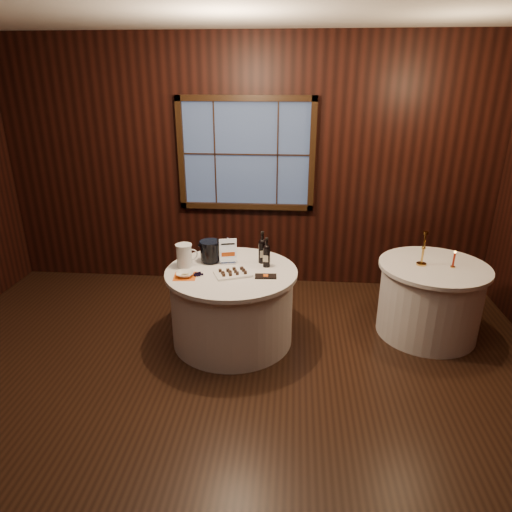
# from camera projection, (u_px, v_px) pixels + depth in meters

# --- Properties ---
(ground) EXTENTS (6.00, 6.00, 0.00)m
(ground) POSITION_uv_depth(u_px,v_px,m) (217.00, 404.00, 3.76)
(ground) COLOR black
(ground) RESTS_ON ground
(back_wall) EXTENTS (6.00, 0.10, 3.00)m
(back_wall) POSITION_uv_depth(u_px,v_px,m) (246.00, 163.00, 5.50)
(back_wall) COLOR black
(back_wall) RESTS_ON ground
(main_table) EXTENTS (1.28, 1.28, 0.77)m
(main_table) POSITION_uv_depth(u_px,v_px,m) (232.00, 306.00, 4.55)
(main_table) COLOR white
(main_table) RESTS_ON ground
(side_table) EXTENTS (1.08, 1.08, 0.77)m
(side_table) POSITION_uv_depth(u_px,v_px,m) (429.00, 299.00, 4.67)
(side_table) COLOR white
(side_table) RESTS_ON ground
(sign_stand) EXTENTS (0.17, 0.11, 0.28)m
(sign_stand) POSITION_uv_depth(u_px,v_px,m) (228.00, 255.00, 4.53)
(sign_stand) COLOR silver
(sign_stand) RESTS_ON main_table
(port_bottle_left) EXTENTS (0.08, 0.09, 0.33)m
(port_bottle_left) POSITION_uv_depth(u_px,v_px,m) (262.00, 249.00, 4.54)
(port_bottle_left) COLOR black
(port_bottle_left) RESTS_ON main_table
(port_bottle_right) EXTENTS (0.07, 0.08, 0.30)m
(port_bottle_right) POSITION_uv_depth(u_px,v_px,m) (266.00, 254.00, 4.45)
(port_bottle_right) COLOR black
(port_bottle_right) RESTS_ON main_table
(ice_bucket) EXTENTS (0.22, 0.22, 0.22)m
(ice_bucket) POSITION_uv_depth(u_px,v_px,m) (210.00, 251.00, 4.57)
(ice_bucket) COLOR black
(ice_bucket) RESTS_ON main_table
(chocolate_plate) EXTENTS (0.39, 0.33, 0.05)m
(chocolate_plate) POSITION_uv_depth(u_px,v_px,m) (233.00, 273.00, 4.30)
(chocolate_plate) COLOR white
(chocolate_plate) RESTS_ON main_table
(chocolate_box) EXTENTS (0.21, 0.11, 0.02)m
(chocolate_box) POSITION_uv_depth(u_px,v_px,m) (266.00, 276.00, 4.25)
(chocolate_box) COLOR black
(chocolate_box) RESTS_ON main_table
(grape_bunch) EXTENTS (0.15, 0.08, 0.03)m
(grape_bunch) POSITION_uv_depth(u_px,v_px,m) (198.00, 274.00, 4.27)
(grape_bunch) COLOR black
(grape_bunch) RESTS_ON main_table
(glass_pitcher) EXTENTS (0.21, 0.16, 0.23)m
(glass_pitcher) POSITION_uv_depth(u_px,v_px,m) (184.00, 255.00, 4.45)
(glass_pitcher) COLOR silver
(glass_pitcher) RESTS_ON main_table
(orange_napkin) EXTENTS (0.23, 0.23, 0.00)m
(orange_napkin) POSITION_uv_depth(u_px,v_px,m) (185.00, 276.00, 4.27)
(orange_napkin) COLOR #E35913
(orange_napkin) RESTS_ON main_table
(cracker_bowl) EXTENTS (0.17, 0.17, 0.04)m
(cracker_bowl) POSITION_uv_depth(u_px,v_px,m) (185.00, 274.00, 4.26)
(cracker_bowl) COLOR white
(cracker_bowl) RESTS_ON orange_napkin
(brass_candlestick) EXTENTS (0.10, 0.10, 0.35)m
(brass_candlestick) POSITION_uv_depth(u_px,v_px,m) (423.00, 253.00, 4.49)
(brass_candlestick) COLOR gold
(brass_candlestick) RESTS_ON side_table
(red_candle) EXTENTS (0.05, 0.05, 0.17)m
(red_candle) POSITION_uv_depth(u_px,v_px,m) (454.00, 261.00, 4.45)
(red_candle) COLOR gold
(red_candle) RESTS_ON side_table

